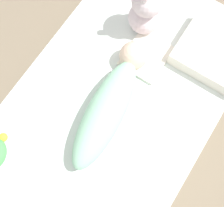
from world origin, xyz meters
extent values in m
plane|color=#7A6B56|center=(0.00, 0.00, 0.00)|extent=(12.00, 12.00, 0.00)
cube|color=white|center=(0.00, 0.00, 0.12)|extent=(1.38, 0.85, 0.24)
cube|color=white|center=(0.23, 0.00, 0.25)|extent=(0.22, 0.19, 0.02)
ellipsoid|color=#99D6B2|center=(-0.11, 0.00, 0.31)|extent=(0.54, 0.22, 0.14)
sphere|color=beige|center=(0.18, 0.04, 0.30)|extent=(0.13, 0.13, 0.13)
cube|color=white|center=(0.40, -0.26, 0.27)|extent=(0.28, 0.34, 0.07)
sphere|color=silver|center=(0.37, 0.10, 0.31)|extent=(0.15, 0.15, 0.15)
sphere|color=silver|center=(0.37, 0.10, 0.44)|extent=(0.14, 0.14, 0.14)
sphere|color=yellow|center=(-0.43, 0.31, 0.27)|extent=(0.04, 0.04, 0.04)
camera|label=1|loc=(-0.39, -0.21, 1.57)|focal=50.00mm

